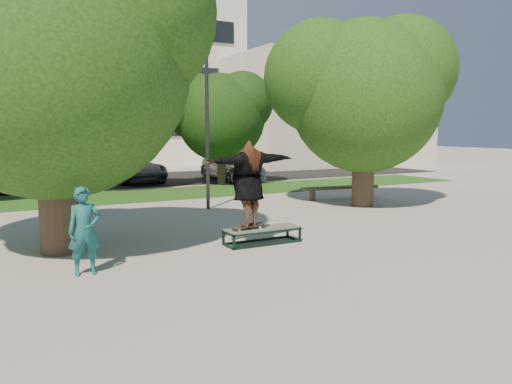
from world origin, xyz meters
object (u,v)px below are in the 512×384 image
bench (340,188)px  car_grey (132,168)px  lamppost (207,115)px  bystander (85,231)px  tree_left (46,44)px  car_silver_b (231,166)px  grind_box (262,236)px  tree_right (362,87)px

bench → car_grey: (-5.33, 10.30, 0.29)m
lamppost → bystander: bearing=-129.9°
tree_left → bystander: size_ratio=4.35×
bench → car_silver_b: (-0.43, 8.68, 0.31)m
car_silver_b → bench: bearing=-87.3°
lamppost → grind_box: lamppost is taller
tree_left → car_silver_b: tree_left is taller
car_grey → car_silver_b: (4.89, -1.62, 0.03)m
lamppost → car_grey: lamppost is taller
car_grey → bystander: bearing=-113.5°
tree_right → grind_box: (-5.85, -3.47, -3.90)m
lamppost → grind_box: 6.21m
bystander → bench: 11.99m
grind_box → bystander: 4.19m
car_grey → bench: bearing=-68.5°
bench → car_silver_b: bearing=101.5°
tree_left → lamppost: (5.29, 3.91, -1.27)m
tree_right → bench: size_ratio=2.03×
car_grey → tree_right: bearing=-74.0°
grind_box → bench: bench is taller
grind_box → bystander: size_ratio=1.10×
bench → car_grey: car_grey is taller
tree_left → car_grey: tree_left is taller
car_silver_b → lamppost: bearing=-120.6°
grind_box → car_grey: 15.54m
tree_right → tree_left: bearing=-169.0°
car_grey → tree_left: bearing=-116.9°
lamppost → bystander: 8.18m
bystander → bench: bearing=29.1°
lamppost → tree_right: bearing=-21.3°
lamppost → car_silver_b: 10.16m
bystander → bench: bystander is taller
tree_right → car_silver_b: (0.08, 10.42, -3.37)m
car_grey → grind_box: bearing=-99.7°
bystander → car_grey: bearing=72.3°
tree_right → car_grey: 13.40m
tree_left → bystander: (0.26, -2.11, -3.60)m
lamppost → bench: (5.43, -0.18, -2.74)m
lamppost → bystander: lamppost is taller
tree_left → bench: 12.04m
lamppost → bench: size_ratio=1.90×
car_grey → car_silver_b: 5.15m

